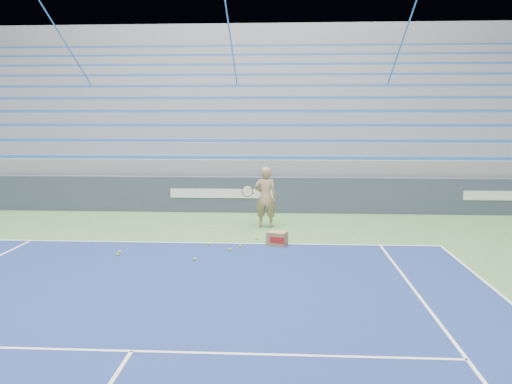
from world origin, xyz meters
TOP-DOWN VIEW (x-y plane):
  - sponsor_barrier at (0.00, 15.88)m, footprint 30.00×0.32m
  - bleachers at (0.00, 21.60)m, footprint 31.00×9.15m
  - tennis_player at (1.41, 13.74)m, footprint 0.91×0.83m
  - ball_box at (1.75, 11.79)m, footprint 0.51×0.45m
  - tennis_ball_0 at (0.17, 11.70)m, footprint 0.07×0.07m
  - tennis_ball_1 at (-1.63, 10.90)m, footprint 0.07×0.07m
  - tennis_ball_2 at (0.73, 11.26)m, footprint 0.07×0.07m
  - tennis_ball_3 at (1.26, 12.34)m, footprint 0.07×0.07m
  - tennis_ball_4 at (0.08, 10.45)m, footprint 0.07×0.07m
  - tennis_ball_5 at (0.92, 11.54)m, footprint 0.07×0.07m
  - tennis_ball_6 at (-1.61, 10.70)m, footprint 0.07×0.07m

SIDE VIEW (x-z plane):
  - tennis_ball_0 at x=0.17m, z-range 0.00..0.07m
  - tennis_ball_1 at x=-1.63m, z-range 0.00..0.07m
  - tennis_ball_2 at x=0.73m, z-range 0.00..0.07m
  - tennis_ball_3 at x=1.26m, z-range 0.00..0.07m
  - tennis_ball_4 at x=0.08m, z-range 0.00..0.07m
  - tennis_ball_5 at x=0.92m, z-range 0.00..0.07m
  - tennis_ball_6 at x=-1.61m, z-range 0.00..0.07m
  - ball_box at x=1.75m, z-range 0.00..0.32m
  - sponsor_barrier at x=0.00m, z-range 0.00..1.10m
  - tennis_player at x=1.41m, z-range 0.00..1.63m
  - bleachers at x=0.00m, z-range -1.29..6.01m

